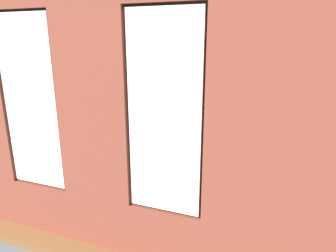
# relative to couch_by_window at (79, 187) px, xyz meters

# --- Properties ---
(ground_plane) EXTENTS (6.87, 6.50, 0.10)m
(ground_plane) POSITION_rel_couch_by_window_xyz_m (-0.84, -2.22, -0.38)
(ground_plane) COLOR brown
(brick_wall_with_windows) EXTENTS (6.27, 0.30, 3.33)m
(brick_wall_with_windows) POSITION_rel_couch_by_window_xyz_m (-0.84, 0.65, 1.31)
(brick_wall_with_windows) COLOR brown
(brick_wall_with_windows) RESTS_ON ground_plane
(white_wall_right) EXTENTS (0.10, 5.50, 3.33)m
(white_wall_right) POSITION_rel_couch_by_window_xyz_m (2.25, -2.02, 1.33)
(white_wall_right) COLOR silver
(white_wall_right) RESTS_ON ground_plane
(couch_by_window) EXTENTS (1.93, 0.87, 0.80)m
(couch_by_window) POSITION_rel_couch_by_window_xyz_m (0.00, 0.00, 0.00)
(couch_by_window) COLOR black
(couch_by_window) RESTS_ON ground_plane
(couch_left) EXTENTS (0.87, 2.08, 0.80)m
(couch_left) POSITION_rel_couch_by_window_xyz_m (-3.28, -1.91, -0.00)
(couch_left) COLOR black
(couch_left) RESTS_ON ground_plane
(coffee_table) EXTENTS (1.46, 0.88, 0.45)m
(coffee_table) POSITION_rel_couch_by_window_xyz_m (-0.73, -2.14, 0.07)
(coffee_table) COLOR #A87547
(coffee_table) RESTS_ON ground_plane
(cup_ceramic) EXTENTS (0.07, 0.07, 0.08)m
(cup_ceramic) POSITION_rel_couch_by_window_xyz_m (-1.13, -2.29, 0.16)
(cup_ceramic) COLOR #4C4C51
(cup_ceramic) RESTS_ON coffee_table
(candle_jar) EXTENTS (0.08, 0.08, 0.10)m
(candle_jar) POSITION_rel_couch_by_window_xyz_m (-0.55, -2.25, 0.17)
(candle_jar) COLOR #B7333D
(candle_jar) RESTS_ON coffee_table
(remote_gray) EXTENTS (0.11, 0.18, 0.02)m
(remote_gray) POSITION_rel_couch_by_window_xyz_m (-0.84, -2.00, 0.13)
(remote_gray) COLOR #59595B
(remote_gray) RESTS_ON coffee_table
(media_console) EXTENTS (1.15, 0.42, 0.46)m
(media_console) POSITION_rel_couch_by_window_xyz_m (1.95, -2.42, -0.10)
(media_console) COLOR black
(media_console) RESTS_ON ground_plane
(tv_flatscreen) EXTENTS (1.01, 0.20, 0.71)m
(tv_flatscreen) POSITION_rel_couch_by_window_xyz_m (1.95, -2.42, 0.49)
(tv_flatscreen) COLOR black
(tv_flatscreen) RESTS_ON media_console
(papasan_chair) EXTENTS (1.06, 1.06, 0.68)m
(papasan_chair) POSITION_rel_couch_by_window_xyz_m (0.19, -4.01, 0.11)
(papasan_chair) COLOR olive
(papasan_chair) RESTS_ON ground_plane
(potted_plant_mid_room_small) EXTENTS (0.28, 0.28, 0.46)m
(potted_plant_mid_room_small) POSITION_rel_couch_by_window_xyz_m (-1.54, -3.21, -0.03)
(potted_plant_mid_room_small) COLOR #9E5638
(potted_plant_mid_room_small) RESTS_ON ground_plane
(potted_plant_corner_near_left) EXTENTS (0.71, 0.76, 1.02)m
(potted_plant_corner_near_left) POSITION_rel_couch_by_window_xyz_m (-3.42, -4.46, 0.21)
(potted_plant_corner_near_left) COLOR #9E5638
(potted_plant_corner_near_left) RESTS_ON ground_plane
(potted_plant_near_tv) EXTENTS (0.94, 0.90, 1.03)m
(potted_plant_near_tv) POSITION_rel_couch_by_window_xyz_m (1.40, -1.40, 0.27)
(potted_plant_near_tv) COLOR #9E5638
(potted_plant_near_tv) RESTS_ON ground_plane
(potted_plant_by_left_couch) EXTENTS (0.34, 0.34, 0.48)m
(potted_plant_by_left_couch) POSITION_rel_couch_by_window_xyz_m (-2.88, -3.40, -0.01)
(potted_plant_by_left_couch) COLOR gray
(potted_plant_by_left_couch) RESTS_ON ground_plane
(potted_plant_between_couches) EXTENTS (1.27, 1.24, 1.26)m
(potted_plant_between_couches) POSITION_rel_couch_by_window_xyz_m (-1.41, -0.05, 0.46)
(potted_plant_between_couches) COLOR beige
(potted_plant_between_couches) RESTS_ON ground_plane
(potted_plant_foreground_right) EXTENTS (0.87, 0.84, 1.09)m
(potted_plant_foreground_right) POSITION_rel_couch_by_window_xyz_m (1.65, -4.43, 0.35)
(potted_plant_foreground_right) COLOR gray
(potted_plant_foreground_right) RESTS_ON ground_plane
(potted_plant_corner_far_left) EXTENTS (0.73, 0.75, 1.12)m
(potted_plant_corner_far_left) POSITION_rel_couch_by_window_xyz_m (-3.43, 0.10, 0.38)
(potted_plant_corner_far_left) COLOR brown
(potted_plant_corner_far_left) RESTS_ON ground_plane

